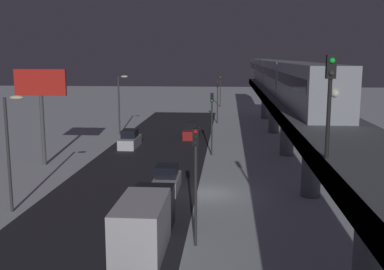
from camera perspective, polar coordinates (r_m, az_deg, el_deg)
ground_plane at (r=34.19m, az=2.03°, el=-7.31°), size 240.00×240.00×0.00m
avenue_asphalt at (r=35.03m, az=-8.48°, el=-6.99°), size 11.00×98.30×0.01m
elevated_railway at (r=33.53m, az=14.74°, el=1.24°), size 5.00×98.30×6.12m
subway_train at (r=63.78m, az=10.10°, el=7.71°), size 2.94×74.07×3.40m
rail_signal at (r=18.32m, az=16.83°, el=5.57°), size 0.36×0.41×4.00m
sedan_red at (r=56.98m, az=-0.07°, el=0.44°), size 1.91×4.62×1.97m
sedan_white at (r=51.61m, az=-7.75°, el=-0.62°), size 1.80×4.63×1.97m
sedan_silver at (r=34.73m, az=-3.15°, el=-5.68°), size 1.80×4.04×1.97m
box_truck at (r=24.99m, az=-5.86°, el=-10.66°), size 2.40×7.40×2.80m
traffic_light_near at (r=23.92m, az=0.46°, el=-4.39°), size 0.32×0.44×6.40m
traffic_light_mid at (r=46.33m, az=2.49°, el=2.53°), size 0.32×0.44×6.40m
traffic_light_far at (r=69.00m, az=3.20°, el=4.92°), size 0.32×0.44×6.40m
traffic_light_distant at (r=91.73m, az=3.56°, el=6.12°), size 0.32×0.44×6.40m
commercial_billboard at (r=44.09m, az=-18.34°, el=5.11°), size 4.80×0.36×8.90m
street_lamp_near at (r=31.36m, az=-21.67°, el=-0.53°), size 1.35×0.44×7.65m
street_lamp_far at (r=59.52m, az=-8.91°, el=4.63°), size 1.35×0.44×7.65m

